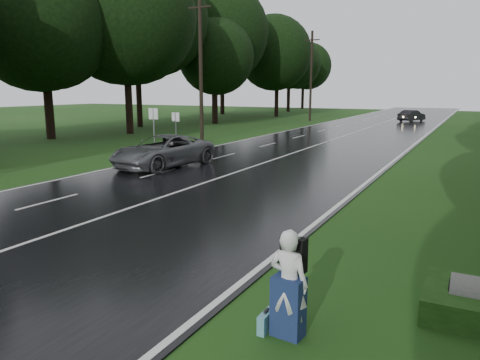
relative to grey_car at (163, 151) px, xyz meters
The scene contains 14 objects.
ground 10.31m from the grey_car, 67.87° to the right, with size 160.00×160.00×0.00m, color #1E4313.
road 11.20m from the grey_car, 69.71° to the left, with size 12.00×140.00×0.04m, color black.
lane_center 11.20m from the grey_car, 69.71° to the left, with size 0.12×140.00×0.01m, color silver.
grey_car is the anchor object (origin of this frame).
far_car 39.21m from the grey_car, 80.60° to the left, with size 1.39×4.00×1.32m, color black.
hitchhiker 16.13m from the grey_car, 46.10° to the right, with size 0.67×0.61×1.73m.
suitcase 15.93m from the grey_car, 47.12° to the right, with size 0.13×0.44×0.31m, color teal.
utility_pole_mid 11.76m from the grey_car, 113.22° to the left, with size 1.80×0.28×10.44m, color black, non-canonical shape.
utility_pole_far 35.16m from the grey_car, 97.56° to the left, with size 1.80×0.28×10.36m, color black, non-canonical shape.
road_sign_a 4.93m from the grey_car, 133.09° to the left, with size 0.64×0.10×2.68m, color white, non-canonical shape.
road_sign_b 6.68m from the grey_car, 120.11° to the left, with size 0.56×0.10×2.33m, color white, non-canonical shape.
tree_left_d 18.15m from the grey_car, 136.04° to the left, with size 10.43×10.43×16.29m, color black, non-canonical shape.
tree_left_e 28.58m from the grey_car, 115.74° to the left, with size 7.86×7.86×12.29m, color black, non-canonical shape.
tree_left_f 42.42m from the grey_car, 105.80° to the left, with size 9.12×9.12×14.25m, color black, non-canonical shape.
Camera 1 is at (9.69, -8.23, 3.78)m, focal length 34.17 mm.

